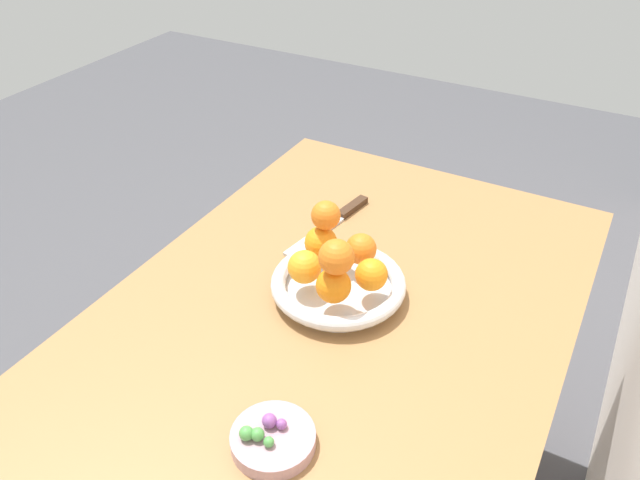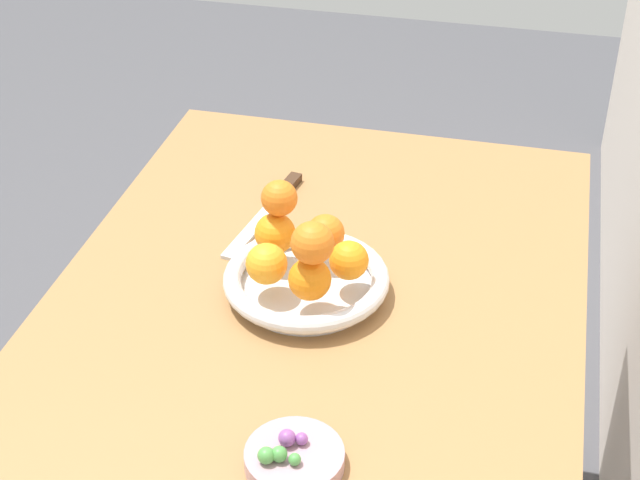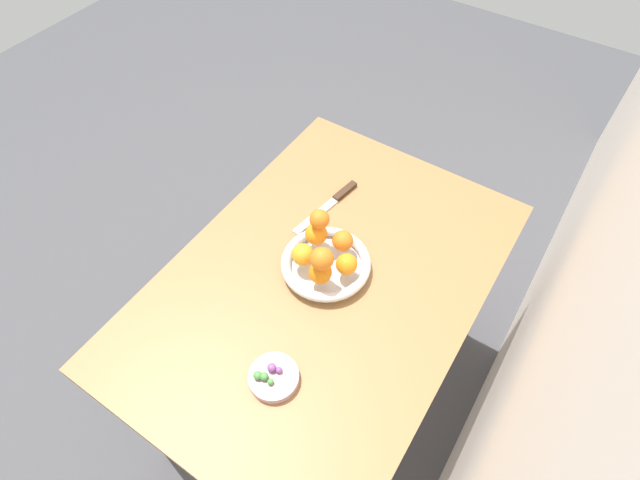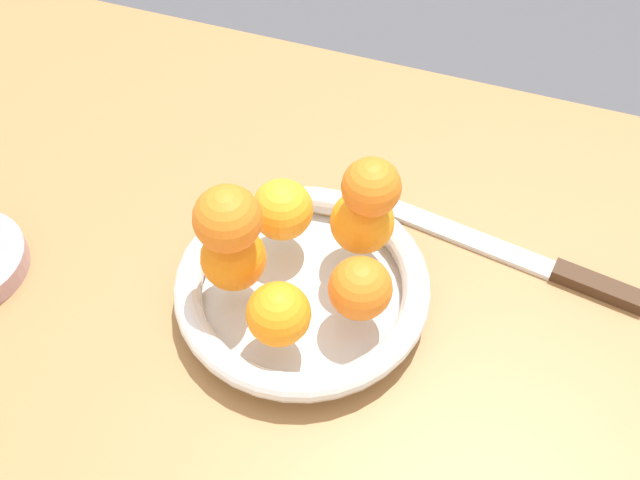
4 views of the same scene
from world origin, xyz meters
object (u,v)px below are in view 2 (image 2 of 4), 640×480
at_px(orange_1, 275,233).
at_px(candy_ball_0, 266,455).
at_px(candy_dish, 294,459).
at_px(orange_3, 310,279).
at_px(candy_ball_1, 302,439).
at_px(orange_2, 267,264).
at_px(candy_ball_2, 279,454).
at_px(dining_table, 311,355).
at_px(orange_4, 349,260).
at_px(candy_ball_3, 287,438).
at_px(orange_6, 312,243).
at_px(orange_5, 279,198).
at_px(candy_ball_4, 295,459).
at_px(fruit_bowl, 306,281).
at_px(orange_0, 328,234).
at_px(knife, 270,207).

height_order(orange_1, candy_ball_0, orange_1).
bearing_deg(candy_dish, orange_3, -169.81).
bearing_deg(orange_1, candy_ball_1, 20.31).
height_order(candy_dish, orange_2, orange_2).
relative_size(candy_ball_0, candy_ball_2, 1.06).
bearing_deg(dining_table, candy_ball_0, 4.81).
bearing_deg(orange_4, candy_ball_2, -1.20).
distance_m(candy_dish, orange_1, 0.39).
relative_size(candy_dish, candy_ball_3, 5.66).
bearing_deg(orange_2, candy_ball_0, 15.83).
distance_m(orange_1, candy_ball_3, 0.37).
xyz_separation_m(candy_dish, orange_4, (-0.32, -0.01, 0.06)).
bearing_deg(orange_6, orange_5, -144.13).
height_order(orange_6, candy_ball_4, orange_6).
xyz_separation_m(orange_3, orange_5, (-0.10, -0.07, 0.06)).
height_order(orange_1, candy_ball_2, orange_1).
distance_m(orange_5, candy_ball_4, 0.42).
bearing_deg(candy_dish, candy_ball_0, -50.98).
height_order(candy_dish, candy_ball_0, candy_ball_0).
distance_m(candy_ball_0, candy_ball_2, 0.01).
bearing_deg(candy_ball_3, orange_1, -162.30).
xyz_separation_m(fruit_bowl, candy_ball_1, (0.31, 0.07, 0.01)).
xyz_separation_m(orange_5, candy_ball_1, (0.36, 0.12, -0.10)).
xyz_separation_m(candy_dish, candy_ball_4, (0.02, 0.01, 0.02)).
xyz_separation_m(orange_5, candy_ball_4, (0.39, 0.12, -0.10)).
height_order(dining_table, orange_4, orange_4).
relative_size(orange_6, candy_ball_0, 2.90).
relative_size(orange_4, candy_ball_1, 3.71).
xyz_separation_m(orange_1, candy_ball_0, (0.38, 0.10, -0.04)).
distance_m(dining_table, candy_ball_1, 0.31).
relative_size(orange_1, orange_4, 1.07).
bearing_deg(orange_0, orange_2, -34.59).
relative_size(candy_ball_1, candy_ball_4, 1.02).
bearing_deg(knife, candy_ball_0, 15.54).
xyz_separation_m(orange_4, candy_ball_1, (0.31, 0.01, -0.04)).
distance_m(candy_ball_0, candy_ball_4, 0.03).
bearing_deg(candy_ball_1, orange_3, -168.13).
bearing_deg(orange_0, fruit_bowl, -16.95).
xyz_separation_m(orange_0, orange_2, (0.09, -0.07, 0.00)).
xyz_separation_m(orange_4, candy_ball_2, (0.34, -0.01, -0.04)).
distance_m(orange_6, candy_ball_2, 0.30).
relative_size(orange_3, candy_ball_1, 3.93).
bearing_deg(orange_3, knife, -153.20).
xyz_separation_m(candy_ball_1, candy_ball_3, (0.00, -0.02, 0.00)).
height_order(candy_ball_2, candy_ball_3, candy_ball_3).
relative_size(candy_dish, orange_2, 2.00).
bearing_deg(orange_5, knife, -158.60).
relative_size(orange_1, candy_ball_3, 2.91).
height_order(orange_3, candy_ball_0, orange_3).
xyz_separation_m(dining_table, candy_ball_2, (0.31, 0.04, 0.12)).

